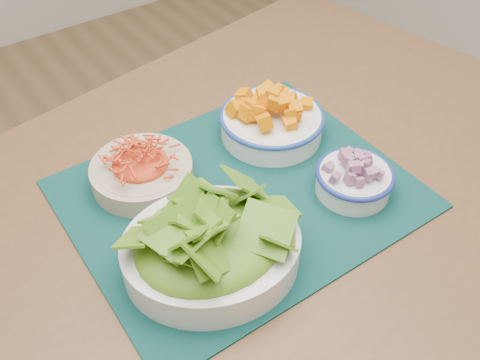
# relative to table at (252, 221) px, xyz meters

# --- Properties ---
(ground) EXTENTS (4.00, 4.00, 0.00)m
(ground) POSITION_rel_table_xyz_m (-0.06, 0.18, -0.66)
(ground) COLOR #9E784C
(ground) RESTS_ON ground
(table) EXTENTS (1.46, 1.10, 0.75)m
(table) POSITION_rel_table_xyz_m (0.00, 0.00, 0.00)
(table) COLOR brown
(table) RESTS_ON ground
(placemat) EXTENTS (0.55, 0.46, 0.00)m
(placemat) POSITION_rel_table_xyz_m (-0.03, -0.00, 0.09)
(placemat) COLOR black
(placemat) RESTS_ON table
(carrot_bowl) EXTENTS (0.18, 0.18, 0.07)m
(carrot_bowl) POSITION_rel_table_xyz_m (-0.15, 0.12, 0.12)
(carrot_bowl) COLOR #C7B594
(carrot_bowl) RESTS_ON placemat
(squash_bowl) EXTENTS (0.25, 0.25, 0.09)m
(squash_bowl) POSITION_rel_table_xyz_m (0.11, 0.09, 0.13)
(squash_bowl) COLOR white
(squash_bowl) RESTS_ON placemat
(lettuce_bowl) EXTENTS (0.32, 0.30, 0.11)m
(lettuce_bowl) POSITION_rel_table_xyz_m (-0.15, -0.10, 0.14)
(lettuce_bowl) COLOR white
(lettuce_bowl) RESTS_ON placemat
(onion_bowl) EXTENTS (0.16, 0.16, 0.07)m
(onion_bowl) POSITION_rel_table_xyz_m (0.13, -0.11, 0.12)
(onion_bowl) COLOR white
(onion_bowl) RESTS_ON placemat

